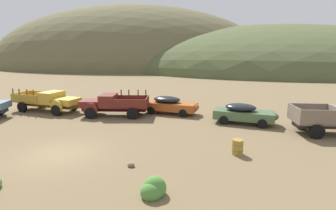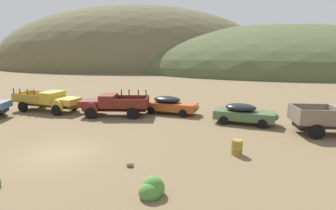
% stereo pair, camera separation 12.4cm
% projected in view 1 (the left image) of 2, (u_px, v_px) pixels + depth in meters
% --- Properties ---
extents(ground_plane, '(300.00, 300.00, 0.00)m').
position_uv_depth(ground_plane, '(59.00, 154.00, 14.88)').
color(ground_plane, brown).
extents(hill_far_left, '(90.09, 53.46, 38.20)m').
position_uv_depth(hill_far_left, '(131.00, 67.00, 87.12)').
color(hill_far_left, brown).
rests_on(hill_far_left, ground).
extents(hill_center, '(101.23, 83.03, 25.82)m').
position_uv_depth(hill_center, '(271.00, 67.00, 85.99)').
color(hill_center, '#4C5633').
rests_on(hill_center, ground).
extents(truck_faded_yellow, '(6.78, 3.77, 2.16)m').
position_uv_depth(truck_faded_yellow, '(51.00, 101.00, 24.67)').
color(truck_faded_yellow, brown).
rests_on(truck_faded_yellow, ground).
extents(truck_oxblood, '(5.89, 2.68, 2.16)m').
position_uv_depth(truck_oxblood, '(110.00, 104.00, 23.12)').
color(truck_oxblood, black).
rests_on(truck_oxblood, ground).
extents(car_oxide_orange, '(5.31, 2.90, 1.57)m').
position_uv_depth(car_oxide_orange, '(171.00, 105.00, 23.96)').
color(car_oxide_orange, '#A34C1E').
rests_on(car_oxide_orange, ground).
extents(car_weathered_green, '(5.07, 2.93, 1.57)m').
position_uv_depth(car_weathered_green, '(246.00, 113.00, 20.77)').
color(car_weathered_green, '#47603D').
rests_on(car_weathered_green, ground).
extents(oil_drum_spare, '(0.64, 0.64, 0.85)m').
position_uv_depth(oil_drum_spare, '(238.00, 147.00, 14.76)').
color(oil_drum_spare, olive).
rests_on(oil_drum_spare, ground).
extents(bush_near_barrel, '(0.92, 0.91, 0.62)m').
position_uv_depth(bush_near_barrel, '(65.00, 105.00, 27.14)').
color(bush_near_barrel, '#3D702D').
rests_on(bush_near_barrel, ground).
extents(bush_front_left, '(1.08, 0.89, 0.82)m').
position_uv_depth(bush_front_left, '(222.00, 113.00, 23.63)').
color(bush_front_left, '#4C8438').
rests_on(bush_front_left, ground).
extents(bush_back_edge, '(1.01, 1.05, 0.99)m').
position_uv_depth(bush_back_edge, '(153.00, 190.00, 10.61)').
color(bush_back_edge, '#4C8438').
rests_on(bush_back_edge, ground).
extents(rock_flat, '(0.37, 0.28, 0.22)m').
position_uv_depth(rock_flat, '(131.00, 165.00, 13.25)').
color(rock_flat, '#78654E').
rests_on(rock_flat, ground).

